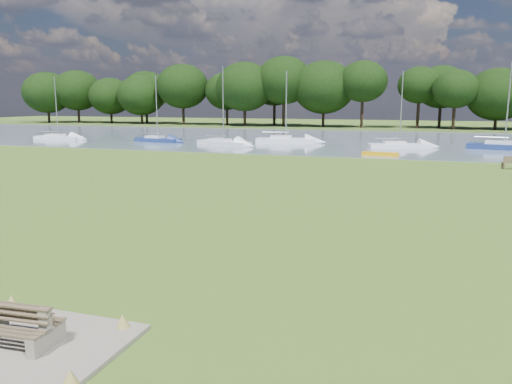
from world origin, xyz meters
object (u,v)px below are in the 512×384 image
(sailboat_0, at_px, (504,145))
(sailboat_1, at_px, (285,139))
(bench_pair, at_px, (16,326))
(sailboat_6, at_px, (223,141))
(sailboat_4, at_px, (157,138))
(kayak, at_px, (380,154))
(sailboat_3, at_px, (58,136))
(sailboat_2, at_px, (399,144))

(sailboat_0, relative_size, sailboat_1, 1.06)
(bench_pair, relative_size, sailboat_6, 0.20)
(sailboat_4, bearing_deg, kayak, -5.50)
(kayak, distance_m, sailboat_1, 15.42)
(bench_pair, height_order, sailboat_1, sailboat_1)
(sailboat_4, bearing_deg, bench_pair, -54.30)
(sailboat_3, distance_m, sailboat_4, 13.73)
(sailboat_0, height_order, sailboat_4, sailboat_0)
(sailboat_1, distance_m, sailboat_4, 15.17)
(bench_pair, bearing_deg, kayak, 80.11)
(bench_pair, relative_size, sailboat_0, 0.20)
(sailboat_0, xyz_separation_m, sailboat_6, (-28.61, -4.17, -0.08))
(sailboat_3, xyz_separation_m, sailboat_4, (13.71, 0.72, 0.02))
(bench_pair, bearing_deg, sailboat_3, 125.14)
(sailboat_3, distance_m, sailboat_6, 22.70)
(sailboat_0, relative_size, sailboat_4, 1.12)
(kayak, relative_size, sailboat_1, 0.39)
(sailboat_3, bearing_deg, sailboat_1, 4.67)
(sailboat_2, relative_size, sailboat_4, 1.01)
(sailboat_0, bearing_deg, sailboat_2, -160.13)
(bench_pair, relative_size, sailboat_2, 0.22)
(bench_pair, relative_size, kayak, 0.54)
(kayak, distance_m, sailboat_0, 14.87)
(sailboat_6, bearing_deg, sailboat_0, 29.51)
(sailboat_1, bearing_deg, sailboat_4, -177.64)
(bench_pair, distance_m, sailboat_0, 50.27)
(sailboat_0, bearing_deg, sailboat_6, -161.22)
(sailboat_3, bearing_deg, sailboat_6, -4.95)
(kayak, xyz_separation_m, sailboat_1, (-11.55, 10.21, 0.36))
(sailboat_0, distance_m, sailboat_3, 51.42)
(kayak, bearing_deg, sailboat_2, 85.96)
(bench_pair, distance_m, sailboat_2, 46.54)
(kayak, relative_size, sailboat_4, 0.42)
(sailboat_6, bearing_deg, kayak, 3.46)
(sailboat_0, bearing_deg, bench_pair, -97.08)
(sailboat_1, relative_size, sailboat_3, 1.05)
(sailboat_3, bearing_deg, sailboat_4, -0.25)
(kayak, bearing_deg, sailboat_6, 166.49)
(bench_pair, bearing_deg, sailboat_1, 94.95)
(sailboat_3, relative_size, sailboat_6, 0.92)
(sailboat_3, relative_size, sailboat_4, 1.01)
(sailboat_1, height_order, sailboat_6, sailboat_6)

